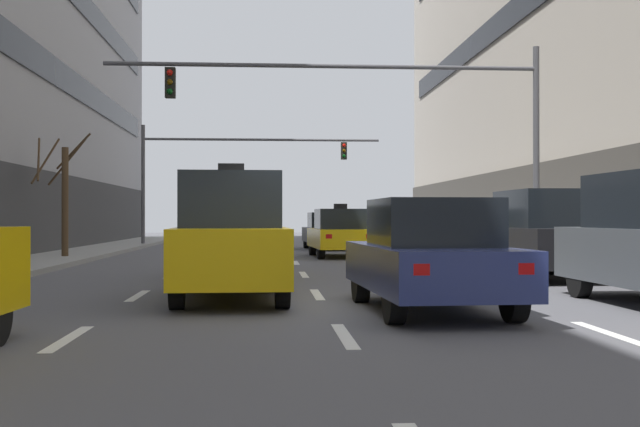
% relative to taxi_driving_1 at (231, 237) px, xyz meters
% --- Properties ---
extents(ground_plane, '(120.00, 120.00, 0.00)m').
position_rel_taxi_driving_1_xyz_m(ground_plane, '(1.51, -1.18, -1.06)').
color(ground_plane, '#515156').
extents(lane_stripe_l1_s3, '(0.16, 2.00, 0.01)m').
position_rel_taxi_driving_1_xyz_m(lane_stripe_l1_s3, '(-1.69, -4.18, -1.06)').
color(lane_stripe_l1_s3, silver).
rests_on(lane_stripe_l1_s3, ground).
extents(lane_stripe_l1_s4, '(0.16, 2.00, 0.01)m').
position_rel_taxi_driving_1_xyz_m(lane_stripe_l1_s4, '(-1.69, 0.82, -1.06)').
color(lane_stripe_l1_s4, silver).
rests_on(lane_stripe_l1_s4, ground).
extents(lane_stripe_l1_s5, '(0.16, 2.00, 0.01)m').
position_rel_taxi_driving_1_xyz_m(lane_stripe_l1_s5, '(-1.69, 5.82, -1.06)').
color(lane_stripe_l1_s5, silver).
rests_on(lane_stripe_l1_s5, ground).
extents(lane_stripe_l1_s6, '(0.16, 2.00, 0.01)m').
position_rel_taxi_driving_1_xyz_m(lane_stripe_l1_s6, '(-1.69, 10.82, -1.06)').
color(lane_stripe_l1_s6, silver).
rests_on(lane_stripe_l1_s6, ground).
extents(lane_stripe_l1_s7, '(0.16, 2.00, 0.01)m').
position_rel_taxi_driving_1_xyz_m(lane_stripe_l1_s7, '(-1.69, 15.82, -1.06)').
color(lane_stripe_l1_s7, silver).
rests_on(lane_stripe_l1_s7, ground).
extents(lane_stripe_l1_s8, '(0.16, 2.00, 0.01)m').
position_rel_taxi_driving_1_xyz_m(lane_stripe_l1_s8, '(-1.69, 20.82, -1.06)').
color(lane_stripe_l1_s8, silver).
rests_on(lane_stripe_l1_s8, ground).
extents(lane_stripe_l1_s9, '(0.16, 2.00, 0.01)m').
position_rel_taxi_driving_1_xyz_m(lane_stripe_l1_s9, '(-1.69, 25.82, -1.06)').
color(lane_stripe_l1_s9, silver).
rests_on(lane_stripe_l1_s9, ground).
extents(lane_stripe_l1_s10, '(0.16, 2.00, 0.01)m').
position_rel_taxi_driving_1_xyz_m(lane_stripe_l1_s10, '(-1.69, 30.82, -1.06)').
color(lane_stripe_l1_s10, silver).
rests_on(lane_stripe_l1_s10, ground).
extents(lane_stripe_l2_s3, '(0.16, 2.00, 0.01)m').
position_rel_taxi_driving_1_xyz_m(lane_stripe_l2_s3, '(1.51, -4.18, -1.06)').
color(lane_stripe_l2_s3, silver).
rests_on(lane_stripe_l2_s3, ground).
extents(lane_stripe_l2_s4, '(0.16, 2.00, 0.01)m').
position_rel_taxi_driving_1_xyz_m(lane_stripe_l2_s4, '(1.51, 0.82, -1.06)').
color(lane_stripe_l2_s4, silver).
rests_on(lane_stripe_l2_s4, ground).
extents(lane_stripe_l2_s5, '(0.16, 2.00, 0.01)m').
position_rel_taxi_driving_1_xyz_m(lane_stripe_l2_s5, '(1.51, 5.82, -1.06)').
color(lane_stripe_l2_s5, silver).
rests_on(lane_stripe_l2_s5, ground).
extents(lane_stripe_l2_s6, '(0.16, 2.00, 0.01)m').
position_rel_taxi_driving_1_xyz_m(lane_stripe_l2_s6, '(1.51, 10.82, -1.06)').
color(lane_stripe_l2_s6, silver).
rests_on(lane_stripe_l2_s6, ground).
extents(lane_stripe_l2_s7, '(0.16, 2.00, 0.01)m').
position_rel_taxi_driving_1_xyz_m(lane_stripe_l2_s7, '(1.51, 15.82, -1.06)').
color(lane_stripe_l2_s7, silver).
rests_on(lane_stripe_l2_s7, ground).
extents(lane_stripe_l2_s8, '(0.16, 2.00, 0.01)m').
position_rel_taxi_driving_1_xyz_m(lane_stripe_l2_s8, '(1.51, 20.82, -1.06)').
color(lane_stripe_l2_s8, silver).
rests_on(lane_stripe_l2_s8, ground).
extents(lane_stripe_l2_s9, '(0.16, 2.00, 0.01)m').
position_rel_taxi_driving_1_xyz_m(lane_stripe_l2_s9, '(1.51, 25.82, -1.06)').
color(lane_stripe_l2_s9, silver).
rests_on(lane_stripe_l2_s9, ground).
extents(lane_stripe_l2_s10, '(0.16, 2.00, 0.01)m').
position_rel_taxi_driving_1_xyz_m(lane_stripe_l2_s10, '(1.51, 30.82, -1.06)').
color(lane_stripe_l2_s10, silver).
rests_on(lane_stripe_l2_s10, ground).
extents(lane_stripe_l3_s3, '(0.16, 2.00, 0.01)m').
position_rel_taxi_driving_1_xyz_m(lane_stripe_l3_s3, '(4.71, -4.18, -1.06)').
color(lane_stripe_l3_s3, silver).
rests_on(lane_stripe_l3_s3, ground).
extents(lane_stripe_l3_s4, '(0.16, 2.00, 0.01)m').
position_rel_taxi_driving_1_xyz_m(lane_stripe_l3_s4, '(4.71, 0.82, -1.06)').
color(lane_stripe_l3_s4, silver).
rests_on(lane_stripe_l3_s4, ground).
extents(lane_stripe_l3_s5, '(0.16, 2.00, 0.01)m').
position_rel_taxi_driving_1_xyz_m(lane_stripe_l3_s5, '(4.71, 5.82, -1.06)').
color(lane_stripe_l3_s5, silver).
rests_on(lane_stripe_l3_s5, ground).
extents(lane_stripe_l3_s6, '(0.16, 2.00, 0.01)m').
position_rel_taxi_driving_1_xyz_m(lane_stripe_l3_s6, '(4.71, 10.82, -1.06)').
color(lane_stripe_l3_s6, silver).
rests_on(lane_stripe_l3_s6, ground).
extents(lane_stripe_l3_s7, '(0.16, 2.00, 0.01)m').
position_rel_taxi_driving_1_xyz_m(lane_stripe_l3_s7, '(4.71, 15.82, -1.06)').
color(lane_stripe_l3_s7, silver).
rests_on(lane_stripe_l3_s7, ground).
extents(lane_stripe_l3_s8, '(0.16, 2.00, 0.01)m').
position_rel_taxi_driving_1_xyz_m(lane_stripe_l3_s8, '(4.71, 20.82, -1.06)').
color(lane_stripe_l3_s8, silver).
rests_on(lane_stripe_l3_s8, ground).
extents(lane_stripe_l3_s9, '(0.16, 2.00, 0.01)m').
position_rel_taxi_driving_1_xyz_m(lane_stripe_l3_s9, '(4.71, 25.82, -1.06)').
color(lane_stripe_l3_s9, silver).
rests_on(lane_stripe_l3_s9, ground).
extents(lane_stripe_l3_s10, '(0.16, 2.00, 0.01)m').
position_rel_taxi_driving_1_xyz_m(lane_stripe_l3_s10, '(4.71, 30.82, -1.06)').
color(lane_stripe_l3_s10, silver).
rests_on(lane_stripe_l3_s10, ground).
extents(taxi_driving_1, '(1.97, 4.45, 2.31)m').
position_rel_taxi_driving_1_xyz_m(taxi_driving_1, '(0.00, 0.00, 0.00)').
color(taxi_driving_1, black).
rests_on(taxi_driving_1, ground).
extents(taxi_driving_2, '(2.07, 4.55, 1.86)m').
position_rel_taxi_driving_1_xyz_m(taxi_driving_2, '(-0.06, 5.33, -0.23)').
color(taxi_driving_2, black).
rests_on(taxi_driving_2, ground).
extents(taxi_driving_3, '(2.07, 4.57, 1.87)m').
position_rel_taxi_driving_1_xyz_m(taxi_driving_3, '(3.19, 14.27, -0.23)').
color(taxi_driving_3, black).
rests_on(taxi_driving_3, ground).
extents(car_driving_4, '(1.98, 4.36, 1.60)m').
position_rel_taxi_driving_1_xyz_m(car_driving_4, '(3.25, 20.89, -0.27)').
color(car_driving_4, black).
rests_on(car_driving_4, ground).
extents(car_driving_5, '(2.05, 4.53, 1.67)m').
position_rel_taxi_driving_1_xyz_m(car_driving_5, '(3.01, -1.90, -0.24)').
color(car_driving_5, black).
rests_on(car_driving_5, ground).
extents(car_parked_2, '(1.82, 4.20, 2.02)m').
position_rel_taxi_driving_1_xyz_m(car_parked_2, '(6.86, 4.19, -0.06)').
color(car_parked_2, black).
rests_on(car_parked_2, ground).
extents(traffic_signal_0, '(12.29, 0.35, 6.14)m').
position_rel_taxi_driving_1_xyz_m(traffic_signal_0, '(4.26, 8.71, 3.42)').
color(traffic_signal_0, '#4C4C51').
rests_on(traffic_signal_0, sidewalk_right).
extents(traffic_signal_1, '(11.49, 0.35, 5.69)m').
position_rel_taxi_driving_1_xyz_m(traffic_signal_1, '(-1.42, 25.10, 3.06)').
color(traffic_signal_1, '#4C4C51').
rests_on(traffic_signal_1, sidewalk_left).
extents(street_tree_0, '(1.77, 1.99, 4.05)m').
position_rel_taxi_driving_1_xyz_m(street_tree_0, '(-5.99, 12.82, 1.12)').
color(street_tree_0, '#4C3823').
rests_on(street_tree_0, sidewalk_left).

